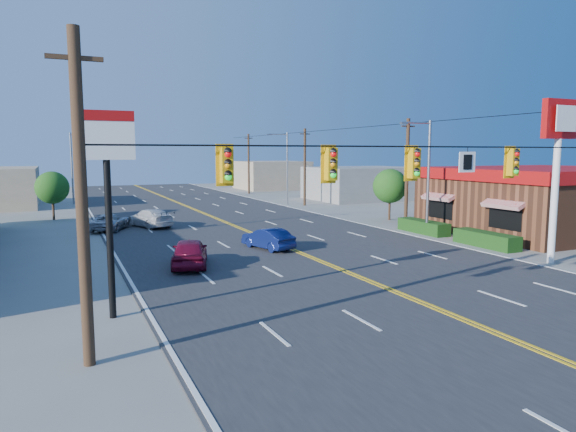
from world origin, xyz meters
name	(u,v)px	position (x,y,z in m)	size (l,w,h in m)	color
ground	(436,310)	(0.00, 0.00, 0.00)	(160.00, 160.00, 0.00)	gray
road	(250,233)	(0.00, 20.00, 0.03)	(20.00, 120.00, 0.06)	#2D2D30
signal_span	(438,178)	(-0.12, 0.00, 4.89)	(24.32, 0.34, 9.00)	#47301E
kfc	(542,199)	(19.90, 12.00, 2.38)	(16.30, 12.40, 4.70)	brown
kfc_pylon	(558,148)	(11.00, 4.00, 6.04)	(2.20, 0.36, 8.50)	white
pizza_hut_sign	(107,171)	(-11.00, 4.00, 5.18)	(1.90, 0.30, 6.85)	black
streetlight_se	(426,171)	(10.79, 14.00, 4.51)	(2.55, 0.25, 8.00)	gray
streetlight_ne	(286,164)	(10.79, 38.00, 4.51)	(2.55, 0.25, 8.00)	gray
streetlight_sw	(86,172)	(-10.79, 22.00, 4.51)	(2.55, 0.25, 8.00)	gray
streetlight_nw	(74,164)	(-10.79, 48.00, 4.51)	(2.55, 0.25, 8.00)	gray
utility_pole_near	(407,173)	(12.20, 18.00, 4.20)	(0.28, 0.28, 8.40)	#47301E
utility_pole_mid	(305,167)	(12.20, 36.00, 4.20)	(0.28, 0.28, 8.40)	#47301E
utility_pole_far	(249,164)	(12.20, 54.00, 4.20)	(0.28, 0.28, 8.40)	#47301E
tree_kfc_rear	(390,186)	(13.50, 22.00, 2.93)	(2.94, 2.94, 4.41)	#47301E
tree_west	(52,188)	(-13.00, 34.00, 2.79)	(2.80, 2.80, 4.20)	#47301E
bld_east_mid	(361,183)	(22.00, 40.00, 2.00)	(12.00, 10.00, 4.00)	gray
bld_east_far	(272,175)	(19.00, 62.00, 2.20)	(10.00, 10.00, 4.40)	tan
car_magenta	(190,253)	(-6.64, 10.76, 0.73)	(1.72, 4.28, 1.46)	maroon
car_blue	(268,239)	(-1.24, 13.56, 0.63)	(1.32, 3.80, 1.25)	#0E1A54
car_white	(150,219)	(-6.13, 25.86, 0.70)	(1.95, 4.81, 1.39)	silver
car_silver	(110,223)	(-9.13, 25.43, 0.60)	(2.01, 4.35, 1.21)	#AFAEB4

